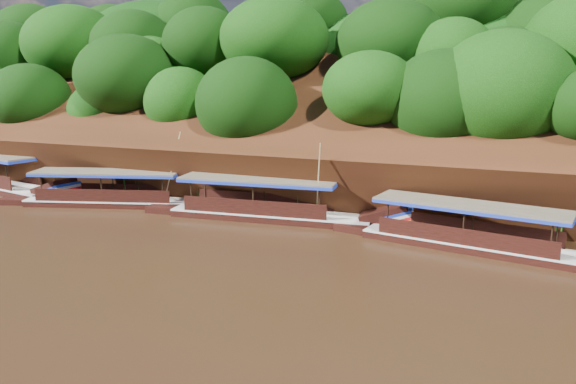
# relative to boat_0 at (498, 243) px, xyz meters

# --- Properties ---
(ground) EXTENTS (160.00, 160.00, 0.00)m
(ground) POSITION_rel_boat_0_xyz_m (-10.41, -6.49, -0.50)
(ground) COLOR black
(ground) RESTS_ON ground
(riverbank) EXTENTS (120.00, 30.06, 19.40)m
(riverbank) POSITION_rel_boat_0_xyz_m (-10.42, 16.24, 1.38)
(riverbank) COLOR #311A0B
(riverbank) RESTS_ON ground
(boat_0) EXTENTS (13.84, 4.26, 5.07)m
(boat_0) POSITION_rel_boat_0_xyz_m (0.00, 0.00, 0.00)
(boat_0) COLOR black
(boat_0) RESTS_ON ground
(boat_1) EXTENTS (14.06, 3.39, 5.16)m
(boat_1) POSITION_rel_boat_0_xyz_m (-11.74, 1.87, 0.04)
(boat_1) COLOR black
(boat_1) RESTS_ON ground
(boat_2) EXTENTS (14.13, 5.76, 5.20)m
(boat_2) POSITION_rel_boat_0_xyz_m (-22.18, 1.62, 0.00)
(boat_2) COLOR black
(boat_2) RESTS_ON ground
(boat_3) EXTENTS (14.87, 5.18, 3.13)m
(boat_3) POSITION_rel_boat_0_xyz_m (-33.70, 2.15, 0.09)
(boat_3) COLOR black
(boat_3) RESTS_ON ground
(reeds) EXTENTS (49.96, 2.57, 2.08)m
(reeds) POSITION_rel_boat_0_xyz_m (-13.89, 3.16, 0.34)
(reeds) COLOR #1A5A16
(reeds) RESTS_ON ground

